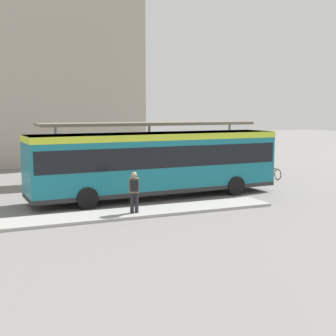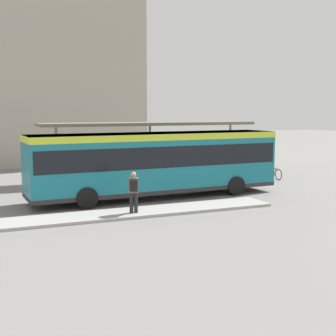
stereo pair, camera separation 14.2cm
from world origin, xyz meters
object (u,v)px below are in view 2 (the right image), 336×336
Objects in this scene: city_bus at (157,160)px; potted_planter_near_shelter at (84,177)px; bicycle_green at (267,171)px; pedestrian_waiting at (134,190)px; bicycle_yellow at (274,173)px.

potted_planter_near_shelter is at bearing 125.17° from city_bus.
bicycle_green is 11.71m from potted_planter_near_shelter.
potted_planter_near_shelter reaches higher than bicycle_green.
potted_planter_near_shelter is at bearing 21.66° from pedestrian_waiting.
city_bus is 4.21m from pedestrian_waiting.
potted_planter_near_shelter is (-11.70, 0.03, 0.29)m from bicycle_green.
pedestrian_waiting reaches higher than bicycle_yellow.
bicycle_green is (-0.08, 0.68, 0.04)m from bicycle_yellow.
bicycle_yellow is at bearing 15.23° from city_bus.
bicycle_yellow is at bearing 9.22° from bicycle_green.
bicycle_green is at bearing 19.23° from city_bus.
bicycle_yellow is (11.37, 6.28, -0.74)m from pedestrian_waiting.
pedestrian_waiting is 13.01m from bicycle_yellow.
city_bus is 7.84× the size of bicycle_yellow.
pedestrian_waiting is at bearing -86.63° from potted_planter_near_shelter.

